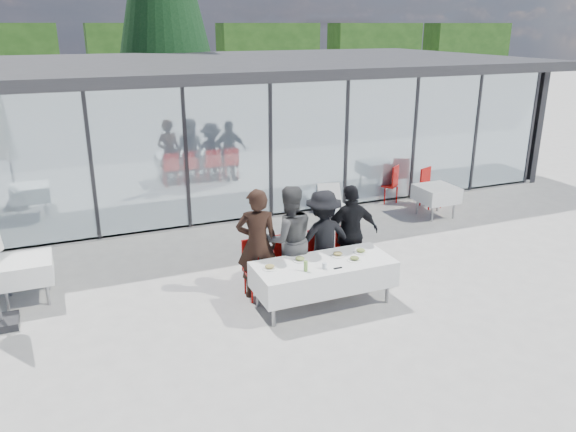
# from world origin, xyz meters

# --- Properties ---
(ground) EXTENTS (90.00, 90.00, 0.00)m
(ground) POSITION_xyz_m (0.00, 0.00, 0.00)
(ground) COLOR #A29F9A
(ground) RESTS_ON ground
(pavilion) EXTENTS (14.80, 8.80, 3.44)m
(pavilion) POSITION_xyz_m (2.00, 8.16, 2.15)
(pavilion) COLOR gray
(pavilion) RESTS_ON ground
(treeline) EXTENTS (62.50, 2.00, 4.40)m
(treeline) POSITION_xyz_m (-2.00, 28.00, 2.20)
(treeline) COLOR #193912
(treeline) RESTS_ON ground
(dining_table) EXTENTS (2.26, 0.96, 0.75)m
(dining_table) POSITION_xyz_m (0.27, -0.36, 0.54)
(dining_table) COLOR white
(dining_table) RESTS_ON ground
(diner_a) EXTENTS (0.85, 0.85, 1.88)m
(diner_a) POSITION_xyz_m (-0.60, 0.35, 0.94)
(diner_a) COLOR black
(diner_a) RESTS_ON ground
(diner_chair_a) EXTENTS (0.44, 0.44, 0.97)m
(diner_chair_a) POSITION_xyz_m (-0.60, 0.39, 0.54)
(diner_chair_a) COLOR #B7100C
(diner_chair_a) RESTS_ON ground
(diner_b) EXTENTS (1.00, 1.00, 1.87)m
(diner_b) POSITION_xyz_m (-0.04, 0.35, 0.93)
(diner_b) COLOR #484848
(diner_b) RESTS_ON ground
(diner_chair_b) EXTENTS (0.44, 0.44, 0.97)m
(diner_chair_b) POSITION_xyz_m (-0.04, 0.39, 0.54)
(diner_chair_b) COLOR #B7100C
(diner_chair_b) RESTS_ON ground
(diner_c) EXTENTS (1.16, 1.16, 1.71)m
(diner_c) POSITION_xyz_m (0.60, 0.35, 0.86)
(diner_c) COLOR black
(diner_c) RESTS_ON ground
(diner_chair_c) EXTENTS (0.44, 0.44, 0.97)m
(diner_chair_c) POSITION_xyz_m (0.60, 0.39, 0.54)
(diner_chair_c) COLOR #B7100C
(diner_chair_c) RESTS_ON ground
(diner_d) EXTENTS (1.11, 1.11, 1.75)m
(diner_d) POSITION_xyz_m (1.14, 0.35, 0.87)
(diner_d) COLOR black
(diner_d) RESTS_ON ground
(diner_chair_d) EXTENTS (0.44, 0.44, 0.97)m
(diner_chair_d) POSITION_xyz_m (1.14, 0.39, 0.54)
(diner_chair_d) COLOR #B7100C
(diner_chair_d) RESTS_ON ground
(plate_a) EXTENTS (0.24, 0.24, 0.07)m
(plate_a) POSITION_xyz_m (-0.62, -0.27, 0.78)
(plate_a) COLOR white
(plate_a) RESTS_ON dining_table
(plate_b) EXTENTS (0.24, 0.24, 0.07)m
(plate_b) POSITION_xyz_m (-0.06, -0.16, 0.78)
(plate_b) COLOR white
(plate_b) RESTS_ON dining_table
(plate_c) EXTENTS (0.24, 0.24, 0.07)m
(plate_c) POSITION_xyz_m (0.60, -0.21, 0.78)
(plate_c) COLOR white
(plate_c) RESTS_ON dining_table
(plate_d) EXTENTS (0.24, 0.24, 0.07)m
(plate_d) POSITION_xyz_m (1.02, -0.24, 0.78)
(plate_d) COLOR white
(plate_d) RESTS_ON dining_table
(plate_extra) EXTENTS (0.24, 0.24, 0.07)m
(plate_extra) POSITION_xyz_m (0.76, -0.48, 0.78)
(plate_extra) COLOR white
(plate_extra) RESTS_ON dining_table
(juice_bottle) EXTENTS (0.06, 0.06, 0.16)m
(juice_bottle) POSITION_xyz_m (-0.13, -0.56, 0.83)
(juice_bottle) COLOR #74A645
(juice_bottle) RESTS_ON dining_table
(drinking_glasses) EXTENTS (0.07, 0.07, 0.10)m
(drinking_glasses) POSITION_xyz_m (0.17, -0.59, 0.80)
(drinking_glasses) COLOR silver
(drinking_glasses) RESTS_ON dining_table
(folded_eyeglasses) EXTENTS (0.14, 0.03, 0.01)m
(folded_eyeglasses) POSITION_xyz_m (0.37, -0.66, 0.76)
(folded_eyeglasses) COLOR black
(folded_eyeglasses) RESTS_ON dining_table
(spare_table_left) EXTENTS (0.86, 0.86, 0.74)m
(spare_table_left) POSITION_xyz_m (-4.18, 1.64, 0.55)
(spare_table_left) COLOR white
(spare_table_left) RESTS_ON ground
(spare_table_right) EXTENTS (0.86, 0.86, 0.74)m
(spare_table_right) POSITION_xyz_m (4.68, 2.63, 0.55)
(spare_table_right) COLOR white
(spare_table_right) RESTS_ON ground
(spare_chair_a) EXTENTS (0.58, 0.58, 0.97)m
(spare_chair_a) POSITION_xyz_m (4.99, 3.35, 0.54)
(spare_chair_a) COLOR #B7100C
(spare_chair_a) RESTS_ON ground
(spare_chair_b) EXTENTS (0.62, 0.62, 0.97)m
(spare_chair_b) POSITION_xyz_m (4.30, 3.99, 0.54)
(spare_chair_b) COLOR #B7100C
(spare_chair_b) RESTS_ON ground
(lounger) EXTENTS (0.63, 1.35, 0.72)m
(lounger) POSITION_xyz_m (2.53, 3.56, 0.26)
(lounger) COLOR silver
(lounger) RESTS_ON ground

